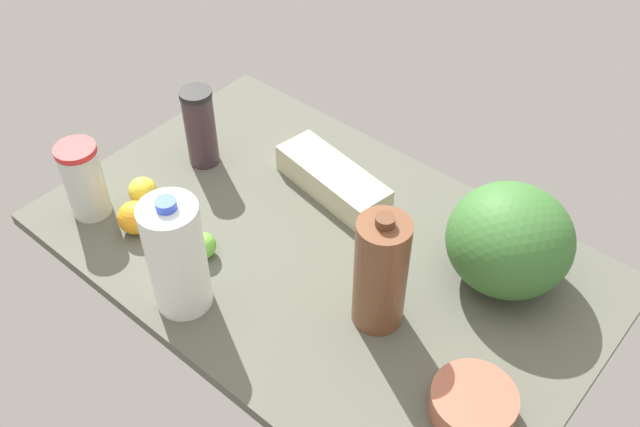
# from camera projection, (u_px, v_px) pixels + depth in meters

# --- Properties ---
(countertop) EXTENTS (1.20, 0.76, 0.03)m
(countertop) POSITION_uv_depth(u_px,v_px,m) (320.00, 251.00, 1.55)
(countertop) COLOR #535449
(countertop) RESTS_ON ground
(egg_carton) EXTENTS (0.31, 0.15, 0.07)m
(egg_carton) POSITION_uv_depth(u_px,v_px,m) (333.00, 180.00, 1.65)
(egg_carton) COLOR beige
(egg_carton) RESTS_ON countertop
(chocolate_milk_jug) EXTENTS (0.10, 0.10, 0.27)m
(chocolate_milk_jug) POSITION_uv_depth(u_px,v_px,m) (381.00, 273.00, 1.32)
(chocolate_milk_jug) COLOR brown
(chocolate_milk_jug) RESTS_ON countertop
(milk_jug) EXTENTS (0.11, 0.11, 0.27)m
(milk_jug) POSITION_uv_depth(u_px,v_px,m) (176.00, 256.00, 1.35)
(milk_jug) COLOR white
(milk_jug) RESTS_ON countertop
(mixing_bowl) EXTENTS (0.15, 0.15, 0.05)m
(mixing_bowl) POSITION_uv_depth(u_px,v_px,m) (473.00, 403.00, 1.24)
(mixing_bowl) COLOR #A55842
(mixing_bowl) RESTS_ON countertop
(tumbler_cup) EXTENTS (0.09, 0.09, 0.18)m
(tumbler_cup) POSITION_uv_depth(u_px,v_px,m) (84.00, 180.00, 1.56)
(tumbler_cup) COLOR silver
(tumbler_cup) RESTS_ON countertop
(shaker_bottle) EXTENTS (0.08, 0.08, 0.20)m
(shaker_bottle) POSITION_uv_depth(u_px,v_px,m) (200.00, 127.00, 1.68)
(shaker_bottle) COLOR #3B2931
(shaker_bottle) RESTS_ON countertop
(watermelon) EXTENTS (0.25, 0.25, 0.22)m
(watermelon) POSITION_uv_depth(u_px,v_px,m) (510.00, 240.00, 1.41)
(watermelon) COLOR #366A2E
(watermelon) RESTS_ON countertop
(orange_near_front) EXTENTS (0.08, 0.08, 0.08)m
(orange_near_front) POSITION_uv_depth(u_px,v_px,m) (135.00, 218.00, 1.56)
(orange_near_front) COLOR orange
(orange_near_front) RESTS_ON countertop
(lemon_by_jug) EXTENTS (0.07, 0.07, 0.07)m
(lemon_by_jug) POSITION_uv_depth(u_px,v_px,m) (143.00, 191.00, 1.63)
(lemon_by_jug) COLOR yellow
(lemon_by_jug) RESTS_ON countertop
(lime_loose) EXTENTS (0.06, 0.06, 0.06)m
(lime_loose) POSITION_uv_depth(u_px,v_px,m) (202.00, 246.00, 1.51)
(lime_loose) COLOR #68BA3D
(lime_loose) RESTS_ON countertop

